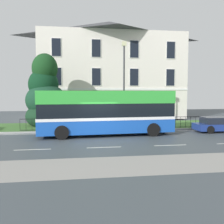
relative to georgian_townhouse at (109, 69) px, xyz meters
The scene contains 8 objects.
ground_plane 16.47m from the georgian_townhouse, 100.31° to the right, with size 60.00×56.00×0.18m.
georgian_townhouse is the anchor object (origin of this frame).
iron_verge_railing 12.96m from the georgian_townhouse, 90.00° to the right, with size 17.34×0.04×0.97m.
evergreen_tree 11.36m from the georgian_townhouse, 130.56° to the right, with size 3.83×3.84×6.96m.
single_decker_bus 14.60m from the georgian_townhouse, 98.69° to the right, with size 9.99×3.11×3.28m.
parked_hatchback_01 16.27m from the georgian_townhouse, 61.81° to the right, with size 4.42×1.88×1.19m.
street_lamp_post 11.38m from the georgian_townhouse, 91.44° to the right, with size 0.36×0.24×7.24m.
litter_bin 13.14m from the georgian_townhouse, 115.80° to the right, with size 0.50×0.50×1.09m.
Camera 1 is at (-1.64, -16.20, 3.19)m, focal length 40.89 mm.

